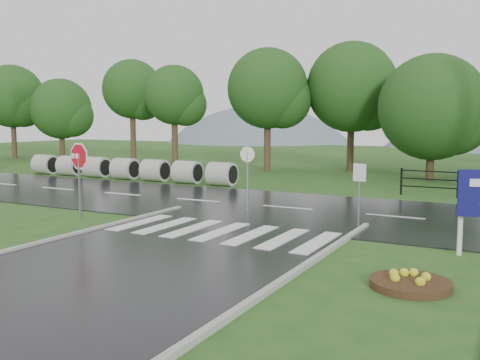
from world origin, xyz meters
The scene contains 10 objects.
ground centered at (0.00, 0.00, 0.00)m, with size 120.00×120.00×0.00m, color #264F1A.
main_road centered at (0.00, 10.00, 0.00)m, with size 90.00×8.00×0.04m, color black.
crosswalk centered at (0.00, 5.00, 0.06)m, with size 6.50×2.80×0.02m.
hills centered at (3.49, 65.00, -15.54)m, with size 102.00×48.00×48.00m.
treeline centered at (1.00, 24.00, 0.00)m, with size 83.20×5.20×10.00m.
culvert_pipes centered at (-12.03, 15.00, 0.60)m, with size 13.90×1.20×1.20m.
stop_sign centered at (-5.21, 4.62, 1.92)m, with size 1.22×0.21×2.77m.
flower_bed centered at (5.92, 2.32, 0.12)m, with size 1.61×1.61×0.32m.
reg_sign_small centered at (3.37, 7.70, 1.44)m, with size 0.43×0.15×2.01m.
reg_sign_round centered at (-0.96, 8.57, 1.50)m, with size 0.56×0.09×2.39m.
Camera 1 is at (7.79, -8.45, 3.35)m, focal length 40.00 mm.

